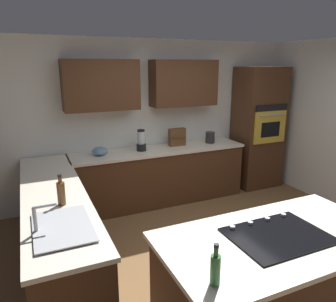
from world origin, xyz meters
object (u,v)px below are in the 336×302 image
wall_oven (258,128)px  oil_bottle (215,269)px  blender (141,142)px  dish_soap_bottle (61,193)px  sink_unit (61,226)px  cooktop (278,235)px  mixing_bowl (100,151)px  kettle (210,137)px  spice_rack (177,137)px

wall_oven → oil_bottle: 4.28m
blender → dish_soap_bottle: (1.37, 1.58, -0.02)m
sink_unit → blender: 2.51m
sink_unit → cooktop: bearing=151.9°
wall_oven → sink_unit: 4.21m
wall_oven → mixing_bowl: wall_oven is taller
blender → wall_oven: bearing=179.4°
sink_unit → kettle: size_ratio=3.66×
blender → oil_bottle: blender is taller
cooktop → dish_soap_bottle: dish_soap_bottle is taller
blender → dish_soap_bottle: blender is taller
blender → kettle: blender is taller
kettle → dish_soap_bottle: dish_soap_bottle is taller
blender → spice_rack: 0.65m
oil_bottle → kettle: bearing=-121.0°
sink_unit → mixing_bowl: sink_unit is taller
cooktop → blender: size_ratio=2.28×
sink_unit → cooktop: size_ratio=0.92×
sink_unit → oil_bottle: 1.36m
blender → sink_unit: bearing=55.3°
cooktop → blender: 2.89m
dish_soap_bottle → blender: bearing=-130.9°
wall_oven → dish_soap_bottle: wall_oven is taller
kettle → dish_soap_bottle: (2.62, 1.58, 0.03)m
mixing_bowl → kettle: 1.90m
oil_bottle → dish_soap_bottle: bearing=-65.6°
mixing_bowl → spice_rack: bearing=-177.4°
mixing_bowl → dish_soap_bottle: dish_soap_bottle is taller
dish_soap_bottle → wall_oven: bearing=-156.7°
kettle → oil_bottle: size_ratio=0.69×
cooktop → spice_rack: size_ratio=2.62×
mixing_bowl → oil_bottle: 3.17m
wall_oven → dish_soap_bottle: size_ratio=7.10×
blender → mixing_bowl: 0.65m
blender → kettle: bearing=180.0°
blender → spice_rack: size_ratio=1.15×
blender → dish_soap_bottle: size_ratio=1.09×
sink_unit → spice_rack: size_ratio=2.42×
spice_rack → dish_soap_bottle: dish_soap_bottle is taller
spice_rack → oil_bottle: size_ratio=1.05×
wall_oven → sink_unit: (3.68, 2.04, -0.17)m
sink_unit → dish_soap_bottle: (-0.06, -0.48, 0.11)m
wall_oven → blender: wall_oven is taller
cooktop → oil_bottle: size_ratio=2.76×
kettle → mixing_bowl: bearing=0.0°
blender → spice_rack: (-0.65, -0.06, 0.00)m
cooktop → kettle: size_ratio=3.98×
sink_unit → mixing_bowl: bearing=-110.7°
spice_rack → sink_unit: bearing=45.6°
cooktop → oil_bottle: 0.82m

